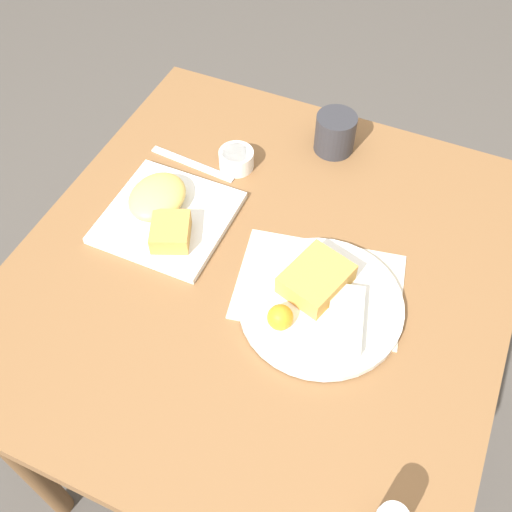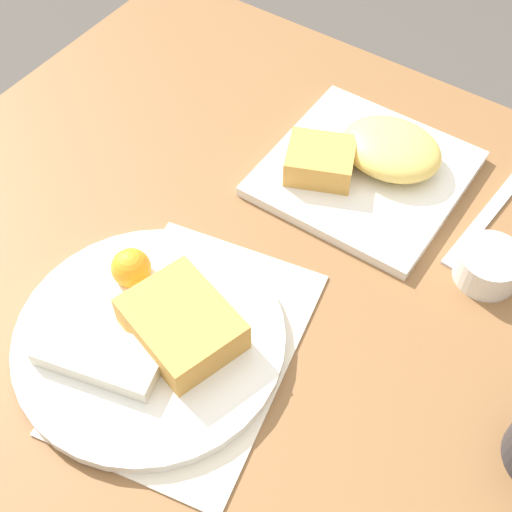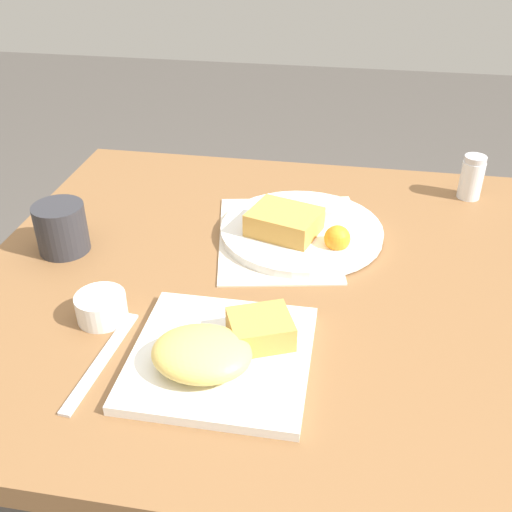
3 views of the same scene
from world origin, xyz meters
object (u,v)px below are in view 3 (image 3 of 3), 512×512
(plate_oval_far, at_px, (300,227))
(coffee_mug, at_px, (61,228))
(plate_square_near, at_px, (219,352))
(sauce_ramekin, at_px, (101,307))
(butter_knife, at_px, (102,360))
(salt_shaker, at_px, (471,180))

(plate_oval_far, relative_size, coffee_mug, 3.36)
(coffee_mug, bearing_deg, plate_oval_far, 15.96)
(plate_oval_far, bearing_deg, coffee_mug, -164.04)
(plate_square_near, height_order, coffee_mug, coffee_mug)
(plate_oval_far, bearing_deg, sauce_ramekin, -132.60)
(sauce_ramekin, distance_m, butter_knife, 0.09)
(sauce_ramekin, height_order, butter_knife, sauce_ramekin)
(sauce_ramekin, xyz_separation_m, butter_knife, (0.03, -0.09, -0.02))
(plate_oval_far, height_order, salt_shaker, salt_shaker)
(plate_oval_far, relative_size, sauce_ramekin, 3.95)
(coffee_mug, bearing_deg, plate_square_near, -35.72)
(plate_square_near, relative_size, salt_shaker, 2.68)
(sauce_ramekin, bearing_deg, plate_square_near, -19.21)
(plate_oval_far, relative_size, butter_knife, 1.44)
(plate_square_near, xyz_separation_m, coffee_mug, (-0.32, 0.23, 0.02))
(plate_oval_far, height_order, coffee_mug, coffee_mug)
(plate_square_near, bearing_deg, butter_knife, -172.15)
(plate_oval_far, height_order, butter_knife, plate_oval_far)
(plate_square_near, distance_m, plate_oval_far, 0.35)
(butter_knife, height_order, coffee_mug, coffee_mug)
(plate_oval_far, xyz_separation_m, coffee_mug, (-0.39, -0.11, 0.02))
(sauce_ramekin, xyz_separation_m, salt_shaker, (0.56, 0.48, 0.02))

